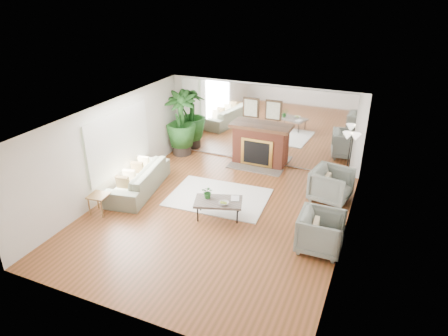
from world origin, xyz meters
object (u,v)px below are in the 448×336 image
at_px(floor_lamp, 351,141).
at_px(fireplace, 259,145).
at_px(side_table, 99,198).
at_px(armchair_front, 321,232).
at_px(coffee_table, 218,202).
at_px(armchair_back, 331,185).
at_px(sofa, 139,179).
at_px(potted_ficus, 181,121).

bearing_deg(floor_lamp, fireplace, 176.47).
bearing_deg(side_table, armchair_front, 7.17).
bearing_deg(side_table, floor_lamp, 37.52).
bearing_deg(coffee_table, armchair_front, -7.21).
bearing_deg(armchair_back, sofa, 117.71).
xyz_separation_m(sofa, floor_lamp, (5.11, 2.71, 0.93)).
distance_m(armchair_back, potted_ficus, 5.22).
bearing_deg(side_table, armchair_back, 29.64).
distance_m(fireplace, armchair_front, 4.44).
xyz_separation_m(fireplace, potted_ficus, (-2.60, -0.16, 0.47)).
height_order(armchair_front, side_table, armchair_front).
relative_size(sofa, armchair_front, 2.53).
distance_m(fireplace, armchair_back, 2.80).
height_order(sofa, armchair_front, armchair_front).
bearing_deg(floor_lamp, potted_ficus, 179.94).
xyz_separation_m(fireplace, sofa, (-2.44, -2.87, -0.31)).
xyz_separation_m(sofa, side_table, (-0.21, -1.37, 0.07)).
xyz_separation_m(armchair_back, potted_ficus, (-5.04, 1.19, 0.69)).
distance_m(sofa, potted_ficus, 2.83).
height_order(armchair_back, armchair_front, armchair_back).
bearing_deg(armchair_back, fireplace, 71.34).
relative_size(armchair_front, potted_ficus, 0.45).
bearing_deg(armchair_front, coffee_table, 81.75).
relative_size(fireplace, sofa, 0.86).
height_order(sofa, side_table, sofa).
xyz_separation_m(coffee_table, floor_lamp, (2.57, 3.11, 0.86)).
distance_m(side_table, floor_lamp, 6.76).
xyz_separation_m(fireplace, floor_lamp, (2.67, -0.16, 0.62)).
xyz_separation_m(armchair_back, armchair_front, (0.16, -2.23, -0.01)).
distance_m(sofa, side_table, 1.39).
bearing_deg(armchair_back, coffee_table, 139.77).
relative_size(sofa, side_table, 4.73).
bearing_deg(fireplace, floor_lamp, -3.53).
relative_size(side_table, potted_ficus, 0.24).
xyz_separation_m(coffee_table, potted_ficus, (-2.70, 3.11, 0.71)).
distance_m(armchair_front, floor_lamp, 3.53).
bearing_deg(sofa, fireplace, 129.55).
bearing_deg(coffee_table, potted_ficus, 130.96).
height_order(fireplace, sofa, fireplace).
xyz_separation_m(armchair_front, floor_lamp, (0.07, 3.42, 0.85)).
bearing_deg(potted_ficus, side_table, -90.70).
distance_m(coffee_table, floor_lamp, 4.12).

